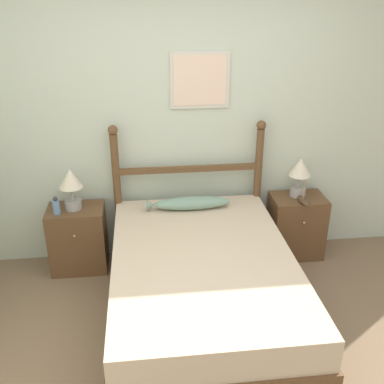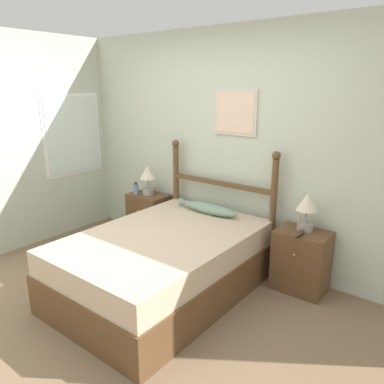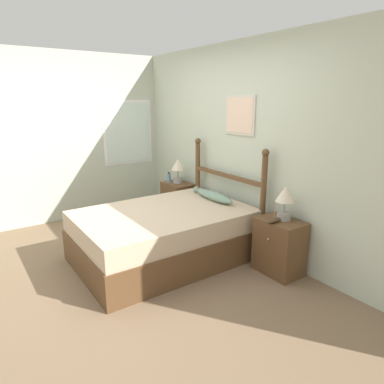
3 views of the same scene
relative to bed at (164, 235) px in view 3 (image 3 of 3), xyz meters
name	(u,v)px [view 3 (image 3 of 3)]	position (x,y,z in m)	size (l,w,h in m)	color
ground_plane	(116,273)	(0.01, -0.64, -0.30)	(16.00, 16.00, 0.00)	#7A6047
wall_back	(236,146)	(0.01, 1.09, 0.98)	(6.40, 0.08, 2.55)	beige
wall_left	(56,139)	(-2.12, -0.62, 0.98)	(0.08, 6.40, 2.55)	beige
bed	(164,235)	(0.00, 0.00, 0.00)	(1.36, 1.99, 0.60)	brown
headboard	(227,188)	(0.00, 0.96, 0.43)	(1.38, 0.09, 1.32)	brown
nightstand_left	(178,202)	(-1.02, 0.86, 0.01)	(0.50, 0.37, 0.61)	brown
nightstand_right	(279,247)	(1.02, 0.86, 0.01)	(0.50, 0.37, 0.61)	brown
table_lamp_left	(178,168)	(-1.03, 0.86, 0.55)	(0.20, 0.20, 0.37)	gray
table_lamp_right	(285,198)	(1.02, 0.89, 0.55)	(0.20, 0.20, 0.37)	gray
bottle	(169,177)	(-1.16, 0.78, 0.38)	(0.06, 0.06, 0.16)	#668CB2
model_boat	(274,220)	(1.02, 0.75, 0.34)	(0.07, 0.23, 0.22)	#4C3823
fish_pillow	(213,196)	(-0.01, 0.75, 0.36)	(0.74, 0.16, 0.11)	gray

